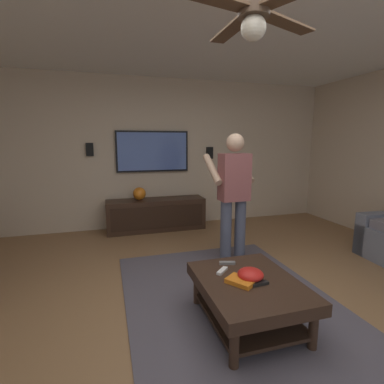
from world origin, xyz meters
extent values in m
plane|color=olive|center=(0.00, 0.00, 0.00)|extent=(7.75, 7.75, 0.00)
cube|color=#C6B299|center=(3.07, 0.00, 1.32)|extent=(0.10, 6.66, 2.65)
cube|color=#514C56|center=(0.04, -0.16, 0.01)|extent=(3.00, 1.98, 0.01)
cube|color=#332116|center=(-0.16, -0.16, 0.35)|extent=(1.00, 0.80, 0.10)
cylinder|color=#332116|center=(0.26, -0.48, 0.15)|extent=(0.07, 0.07, 0.30)
cylinder|color=#332116|center=(0.26, 0.16, 0.15)|extent=(0.07, 0.07, 0.30)
cylinder|color=#332116|center=(-0.58, -0.48, 0.15)|extent=(0.07, 0.07, 0.30)
cylinder|color=#332116|center=(-0.58, 0.16, 0.15)|extent=(0.07, 0.07, 0.30)
cube|color=black|center=(-0.16, -0.16, 0.10)|extent=(0.88, 0.68, 0.03)
cube|color=#332116|center=(2.74, 0.14, 0.28)|extent=(0.44, 1.70, 0.55)
cube|color=black|center=(2.51, 0.14, 0.28)|extent=(0.01, 1.56, 0.39)
cube|color=black|center=(2.98, 0.14, 1.37)|extent=(0.05, 1.28, 0.72)
cube|color=#4B65B0|center=(2.95, 0.14, 1.37)|extent=(0.01, 1.22, 0.66)
cylinder|color=#4C5166|center=(1.06, -0.66, 0.41)|extent=(0.14, 0.14, 0.82)
cylinder|color=#4C5166|center=(1.05, -0.46, 0.41)|extent=(0.14, 0.14, 0.82)
cube|color=#8C4C4C|center=(1.05, -0.56, 1.11)|extent=(0.23, 0.37, 0.58)
sphere|color=tan|center=(1.05, -0.56, 1.53)|extent=(0.22, 0.22, 0.22)
cylinder|color=tan|center=(1.24, -0.78, 1.20)|extent=(0.48, 0.11, 0.37)
cylinder|color=tan|center=(1.22, -0.34, 1.20)|extent=(0.48, 0.11, 0.37)
cube|color=white|center=(1.43, -0.55, 1.10)|extent=(0.04, 0.05, 0.16)
ellipsoid|color=red|center=(-0.16, -0.17, 0.45)|extent=(0.22, 0.22, 0.10)
cube|color=white|center=(0.04, 0.00, 0.41)|extent=(0.13, 0.14, 0.02)
cube|color=black|center=(-0.26, -0.20, 0.41)|extent=(0.06, 0.15, 0.02)
cube|color=slate|center=(0.18, -0.11, 0.41)|extent=(0.08, 0.16, 0.02)
cube|color=orange|center=(-0.19, -0.07, 0.42)|extent=(0.27, 0.26, 0.04)
sphere|color=orange|center=(2.76, 0.42, 0.66)|extent=(0.22, 0.22, 0.22)
cube|color=black|center=(2.99, -0.94, 1.33)|extent=(0.06, 0.12, 0.22)
cube|color=black|center=(2.99, 1.20, 1.41)|extent=(0.06, 0.12, 0.22)
cylinder|color=#4C3828|center=(-0.41, 0.01, 2.35)|extent=(0.20, 0.20, 0.08)
sphere|color=silver|center=(-0.41, 0.01, 2.25)|extent=(0.16, 0.16, 0.16)
cube|color=brown|center=(-0.09, 0.02, 2.35)|extent=(0.56, 0.13, 0.02)
cube|color=brown|center=(-0.29, -0.29, 2.35)|extent=(0.31, 0.57, 0.02)
camera|label=1|loc=(-2.18, 0.94, 1.54)|focal=26.97mm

